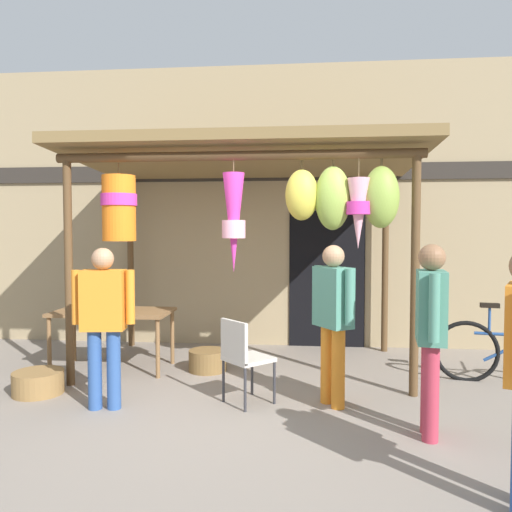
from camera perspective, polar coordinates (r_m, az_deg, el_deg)
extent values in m
plane|color=gray|center=(5.28, -1.77, -15.97)|extent=(30.00, 30.00, 0.00)
cube|color=#9E8966|center=(7.62, 0.77, 5.57)|extent=(10.65, 0.25, 4.13)
cube|color=#2D2823|center=(7.51, 0.68, 9.41)|extent=(9.58, 0.04, 0.24)
cube|color=black|center=(7.48, 8.01, -2.59)|extent=(1.10, 0.03, 2.00)
cylinder|color=brown|center=(5.89, -20.41, -1.79)|extent=(0.09, 0.09, 2.49)
cylinder|color=brown|center=(5.40, 17.54, -2.14)|extent=(0.09, 0.09, 2.49)
cylinder|color=brown|center=(7.69, -14.00, -0.67)|extent=(0.09, 0.09, 2.49)
cylinder|color=brown|center=(7.32, 14.40, -0.84)|extent=(0.09, 0.09, 2.49)
cylinder|color=brown|center=(5.38, -2.30, 11.26)|extent=(3.90, 0.10, 0.10)
cylinder|color=brown|center=(7.32, -0.15, 10.19)|extent=(3.90, 0.10, 0.10)
cube|color=olive|center=(6.36, -1.06, 11.04)|extent=(4.20, 2.46, 0.25)
cylinder|color=brown|center=(5.74, -15.29, 9.45)|extent=(0.01, 0.01, 0.13)
cylinder|color=orange|center=(5.70, -15.23, 5.23)|extent=(0.36, 0.36, 0.71)
cylinder|color=#D13399|center=(5.71, -15.24, 6.15)|extent=(0.39, 0.39, 0.13)
cylinder|color=brown|center=(5.32, -2.55, 10.08)|extent=(0.01, 0.01, 0.13)
cone|color=#D13399|center=(5.28, -2.54, 3.74)|extent=(0.23, 0.23, 1.04)
cylinder|color=pink|center=(5.28, -2.54, 3.05)|extent=(0.25, 0.25, 0.19)
cylinder|color=brown|center=(5.29, 11.55, 9.71)|extent=(0.01, 0.01, 0.20)
cone|color=pink|center=(5.26, 11.50, 4.72)|extent=(0.23, 0.23, 0.72)
cylinder|color=#D13399|center=(5.26, 11.51, 5.34)|extent=(0.25, 0.25, 0.13)
cylinder|color=#4C3D23|center=(5.37, 14.01, 10.25)|extent=(0.02, 0.02, 0.08)
ellipsoid|color=#89A842|center=(5.34, 13.97, 6.47)|extent=(0.37, 0.31, 0.63)
cylinder|color=#4C3D23|center=(5.37, 8.71, 10.36)|extent=(0.02, 0.02, 0.06)
ellipsoid|color=#89A842|center=(5.33, 8.68, 6.48)|extent=(0.37, 0.31, 0.66)
cylinder|color=#4C3D23|center=(5.37, 5.21, 10.22)|extent=(0.02, 0.02, 0.09)
ellipsoid|color=gold|center=(5.34, 5.20, 6.88)|extent=(0.35, 0.29, 0.53)
cube|color=brown|center=(6.47, -15.88, -6.12)|extent=(1.42, 0.74, 0.04)
cylinder|color=brown|center=(6.52, -22.35, -9.40)|extent=(0.05, 0.05, 0.69)
cylinder|color=brown|center=(6.03, -11.05, -10.24)|extent=(0.05, 0.05, 0.69)
cylinder|color=brown|center=(7.08, -19.88, -8.40)|extent=(0.05, 0.05, 0.69)
cylinder|color=brown|center=(6.63, -9.44, -9.03)|extent=(0.05, 0.05, 0.69)
ellipsoid|color=yellow|center=(6.40, -16.14, -5.45)|extent=(0.60, 0.42, 0.13)
ellipsoid|color=red|center=(6.33, -15.53, -5.48)|extent=(0.27, 0.21, 0.09)
cube|color=beige|center=(5.08, -0.83, -11.55)|extent=(0.57, 0.57, 0.04)
cube|color=beige|center=(4.93, -2.52, -9.60)|extent=(0.30, 0.31, 0.40)
cylinder|color=#333338|center=(5.11, 2.09, -14.02)|extent=(0.03, 0.03, 0.44)
cylinder|color=#333338|center=(5.38, -0.45, -13.15)|extent=(0.03, 0.03, 0.44)
cylinder|color=#333338|center=(4.90, -1.24, -14.77)|extent=(0.03, 0.03, 0.44)
cylinder|color=#333338|center=(5.18, -3.70, -13.80)|extent=(0.03, 0.03, 0.44)
cylinder|color=brown|center=(6.29, -5.49, -11.67)|extent=(0.46, 0.46, 0.25)
cylinder|color=olive|center=(5.89, -23.41, -13.00)|extent=(0.52, 0.52, 0.24)
torus|color=black|center=(6.31, 22.69, -9.95)|extent=(0.71, 0.18, 0.71)
cylinder|color=navy|center=(6.36, 26.51, -9.46)|extent=(0.49, 0.12, 0.31)
cylinder|color=navy|center=(6.27, 24.89, -6.53)|extent=(0.03, 0.03, 0.30)
cube|color=black|center=(6.25, 24.92, -5.08)|extent=(0.21, 0.11, 0.05)
cylinder|color=#2D5193|center=(5.11, -15.78, -12.23)|extent=(0.13, 0.13, 0.76)
cylinder|color=#2D5193|center=(5.16, -17.77, -12.12)|extent=(0.13, 0.13, 0.76)
cube|color=orange|center=(5.01, -16.89, -4.78)|extent=(0.43, 0.27, 0.57)
cylinder|color=orange|center=(4.94, -14.03, -4.51)|extent=(0.08, 0.08, 0.51)
cylinder|color=orange|center=(5.08, -19.68, -4.40)|extent=(0.08, 0.08, 0.51)
sphere|color=tan|center=(4.97, -16.95, -0.31)|extent=(0.21, 0.21, 0.21)
cylinder|color=#B23347|center=(4.44, 19.15, -14.46)|extent=(0.13, 0.13, 0.79)
cylinder|color=#B23347|center=(4.61, 18.95, -13.80)|extent=(0.13, 0.13, 0.79)
cube|color=#4C8E7A|center=(4.37, 19.20, -5.44)|extent=(0.28, 0.43, 0.59)
cylinder|color=#4C8E7A|center=(4.12, 19.51, -5.53)|extent=(0.08, 0.08, 0.53)
cylinder|color=#4C8E7A|center=(4.62, 18.93, -4.63)|extent=(0.08, 0.08, 0.53)
sphere|color=#896042|center=(4.33, 19.28, -0.15)|extent=(0.22, 0.22, 0.22)
cylinder|color=orange|center=(5.14, 8.05, -12.00)|extent=(0.13, 0.13, 0.77)
cylinder|color=orange|center=(5.00, 9.28, -12.43)|extent=(0.13, 0.13, 0.77)
cube|color=#4C8E7A|center=(4.94, 8.72, -4.61)|extent=(0.40, 0.46, 0.58)
cylinder|color=#4C8E7A|center=(5.14, 7.04, -3.98)|extent=(0.08, 0.08, 0.52)
cylinder|color=#4C8E7A|center=(4.74, 10.54, -4.59)|extent=(0.08, 0.08, 0.52)
sphere|color=tan|center=(4.91, 8.75, -0.01)|extent=(0.21, 0.21, 0.21)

